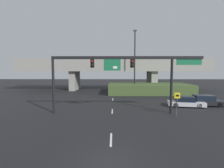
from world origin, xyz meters
TOP-DOWN VIEW (x-y plane):
  - ground_plane at (0.00, 0.00)m, footprint 160.00×160.00m
  - lane_markings at (0.00, 15.34)m, footprint 0.14×27.29m
  - signal_gantry at (1.19, 10.42)m, footprint 16.72×0.44m
  - speed_limit_sign at (6.79, 9.04)m, footprint 0.60×0.11m
  - highway_light_pole_near at (4.51, 27.46)m, footprint 0.70×0.36m
  - overpass_bridge at (0.00, 33.32)m, footprint 44.15×7.71m
  - grass_embankment at (7.43, 27.49)m, footprint 16.61×9.09m
  - parked_sedan_near_right at (9.66, 13.87)m, footprint 4.84×2.64m
  - parked_sedan_mid_right at (12.46, 14.44)m, footprint 4.84×2.04m

SIDE VIEW (x-z plane):
  - ground_plane at x=0.00m, z-range 0.00..0.00m
  - lane_markings at x=0.00m, z-range 0.00..0.01m
  - parked_sedan_near_right at x=9.66m, z-range -0.05..1.31m
  - parked_sedan_mid_right at x=12.46m, z-range -0.06..1.39m
  - grass_embankment at x=7.43m, z-range 0.00..1.93m
  - speed_limit_sign at x=6.79m, z-range 0.39..2.94m
  - signal_gantry at x=1.19m, z-range 1.98..8.35m
  - overpass_bridge at x=0.00m, z-range 1.51..8.91m
  - highway_light_pole_near at x=4.51m, z-range 0.37..13.36m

